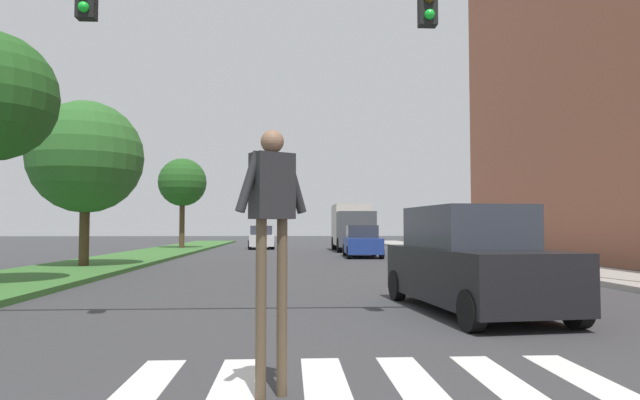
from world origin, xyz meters
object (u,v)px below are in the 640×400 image
(sedan_midblock, at_px, (362,242))
(sedan_distant, at_px, (261,238))
(tree_far, at_px, (86,157))
(traffic_light_gantry, at_px, (86,40))
(tree_distant, at_px, (182,183))
(pedestrian_performer, at_px, (272,218))
(truck_box_delivery, at_px, (352,226))
(suv_crossing, at_px, (471,262))

(sedan_midblock, bearing_deg, sedan_distant, 117.01)
(tree_far, distance_m, traffic_light_gantry, 13.52)
(tree_distant, bearing_deg, traffic_light_gantry, -81.87)
(pedestrian_performer, relative_size, truck_box_delivery, 0.40)
(tree_far, relative_size, suv_crossing, 1.28)
(tree_distant, xyz_separation_m, sedan_midblock, (11.21, -9.77, -3.87))
(pedestrian_performer, distance_m, truck_box_delivery, 31.73)
(tree_distant, xyz_separation_m, suv_crossing, (10.78, -28.51, -3.71))
(pedestrian_performer, xyz_separation_m, truck_box_delivery, (4.33, 31.43, -0.03))
(traffic_light_gantry, distance_m, sedan_distant, 32.37)
(suv_crossing, distance_m, truck_box_delivery, 26.42)
(suv_crossing, distance_m, sedan_distant, 30.77)
(traffic_light_gantry, height_order, sedan_midblock, traffic_light_gantry)
(suv_crossing, height_order, sedan_distant, suv_crossing)
(tree_far, xyz_separation_m, pedestrian_performer, (7.45, -15.89, -2.52))
(suv_crossing, bearing_deg, sedan_midblock, 88.68)
(traffic_light_gantry, relative_size, truck_box_delivery, 1.54)
(traffic_light_gantry, bearing_deg, tree_distant, 98.13)
(traffic_light_gantry, distance_m, truck_box_delivery, 29.31)
(suv_crossing, relative_size, truck_box_delivery, 0.77)
(sedan_distant, height_order, truck_box_delivery, truck_box_delivery)
(sedan_distant, bearing_deg, tree_distant, -161.61)
(sedan_midblock, bearing_deg, pedestrian_performer, -99.51)
(traffic_light_gantry, xyz_separation_m, truck_box_delivery, (7.22, 28.27, -2.75))
(tree_distant, relative_size, pedestrian_performer, 2.48)
(pedestrian_performer, distance_m, sedan_distant, 35.38)
(truck_box_delivery, bearing_deg, tree_distant, 169.64)
(tree_distant, relative_size, sedan_distant, 1.41)
(pedestrian_performer, height_order, sedan_midblock, pedestrian_performer)
(tree_distant, bearing_deg, suv_crossing, -69.28)
(tree_far, xyz_separation_m, sedan_midblock, (11.43, 7.89, -3.41))
(traffic_light_gantry, bearing_deg, truck_box_delivery, 75.68)
(tree_distant, relative_size, traffic_light_gantry, 0.65)
(sedan_midblock, bearing_deg, tree_far, -145.40)
(tree_far, height_order, tree_distant, tree_distant)
(tree_far, xyz_separation_m, sedan_distant, (5.55, 19.43, -3.41))
(pedestrian_performer, xyz_separation_m, sedan_distant, (-1.90, 35.32, -0.89))
(tree_distant, relative_size, suv_crossing, 1.29)
(traffic_light_gantry, relative_size, sedan_distant, 2.18)
(tree_far, relative_size, sedan_distant, 1.40)
(traffic_light_gantry, distance_m, pedestrian_performer, 5.08)
(tree_distant, height_order, sedan_distant, tree_distant)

